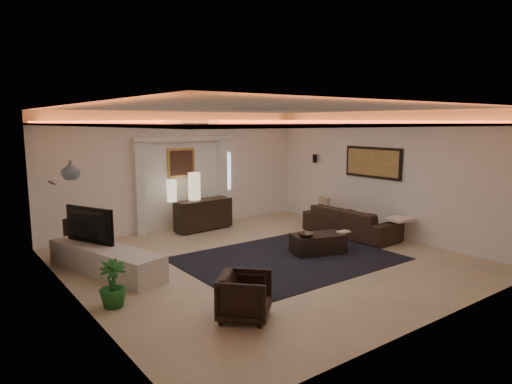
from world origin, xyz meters
TOP-DOWN VIEW (x-y plane):
  - floor at (0.00, 0.00)m, footprint 7.00×7.00m
  - ceiling at (0.00, 0.00)m, footprint 7.00×7.00m
  - wall_back at (0.00, 3.50)m, footprint 7.00×0.00m
  - wall_front at (0.00, -3.50)m, footprint 7.00×0.00m
  - wall_left at (-3.50, 0.00)m, footprint 0.00×7.00m
  - wall_right at (3.50, 0.00)m, footprint 0.00×7.00m
  - cove_soffit at (0.00, 0.00)m, footprint 7.00×7.00m
  - daylight_slit at (1.35, 3.48)m, footprint 0.25×0.03m
  - area_rug at (0.40, -0.20)m, footprint 4.00×3.00m
  - pilaster_left at (-1.15, 3.40)m, footprint 0.22×0.20m
  - pilaster_right at (1.15, 3.40)m, footprint 0.22×0.20m
  - alcove_header at (0.00, 3.40)m, footprint 2.52×0.20m
  - painting_frame at (0.00, 3.47)m, footprint 0.74×0.04m
  - painting_canvas at (0.00, 3.44)m, footprint 0.62×0.02m
  - art_panel_frame at (3.47, 0.30)m, footprint 0.04×1.64m
  - art_panel_gold at (3.44, 0.30)m, footprint 0.02×1.50m
  - wall_sconce at (3.38, 2.20)m, footprint 0.12×0.12m
  - wall_niche at (-3.44, 1.40)m, footprint 0.10×0.55m
  - console at (0.28, 2.90)m, footprint 1.49×0.56m
  - lamp_left at (-0.45, 3.13)m, footprint 0.29×0.29m
  - lamp_right at (0.12, 3.04)m, footprint 0.39×0.39m
  - media_ledge at (-2.74, 1.13)m, footprint 1.36×2.65m
  - tv at (-2.96, 1.56)m, footprint 1.12×0.61m
  - figurine at (-3.07, 2.42)m, footprint 0.16×0.16m
  - ginger_jar at (-3.15, 1.49)m, footprint 0.42×0.42m
  - plant at (-3.15, -0.44)m, footprint 0.44×0.44m
  - sofa at (2.78, 0.33)m, footprint 2.34×1.01m
  - throw_blanket at (3.11, -0.77)m, footprint 0.56×0.46m
  - throw_pillow at (3.15, 1.57)m, footprint 0.14×0.35m
  - coffee_table at (1.14, -0.26)m, footprint 1.17×0.85m
  - bowl at (0.82, -0.26)m, footprint 0.36×0.36m
  - magazine at (1.66, -0.47)m, footprint 0.26×0.20m
  - armchair at (-1.84, -1.90)m, footprint 0.96×0.96m

SIDE VIEW (x-z plane):
  - floor at x=0.00m, z-range 0.00..0.00m
  - area_rug at x=0.40m, z-range 0.00..0.01m
  - coffee_table at x=1.14m, z-range 0.01..0.40m
  - media_ledge at x=-2.74m, z-range -0.02..0.47m
  - armchair at x=-1.84m, z-range 0.00..0.63m
  - sofa at x=2.78m, z-range 0.00..0.67m
  - plant at x=-3.15m, z-range 0.00..0.69m
  - console at x=0.28m, z-range 0.04..0.76m
  - magazine at x=1.66m, z-range 0.41..0.44m
  - bowl at x=0.82m, z-range 0.41..0.49m
  - throw_blanket at x=3.11m, z-range 0.52..0.58m
  - throw_pillow at x=3.15m, z-range 0.38..0.72m
  - figurine at x=-3.07m, z-range 0.48..0.80m
  - tv at x=-2.96m, z-range 0.45..1.12m
  - lamp_left at x=-0.45m, z-range 0.83..1.35m
  - lamp_right at x=0.12m, z-range 0.76..1.42m
  - pilaster_left at x=-1.15m, z-range 0.00..2.20m
  - pilaster_right at x=1.15m, z-range 0.00..2.20m
  - daylight_slit at x=1.35m, z-range 0.85..1.85m
  - wall_back at x=0.00m, z-range -2.05..4.95m
  - wall_front at x=0.00m, z-range -2.05..4.95m
  - wall_left at x=-3.50m, z-range -2.05..4.95m
  - wall_right at x=3.50m, z-range -2.05..4.95m
  - painting_frame at x=0.00m, z-range 1.28..2.02m
  - painting_canvas at x=0.00m, z-range 1.34..1.96m
  - wall_niche at x=-3.44m, z-range 1.63..1.67m
  - wall_sconce at x=3.38m, z-range 1.57..1.79m
  - art_panel_gold at x=3.44m, z-range 1.39..2.01m
  - art_panel_frame at x=3.47m, z-range 1.33..2.07m
  - ginger_jar at x=-3.15m, z-range 1.67..2.00m
  - alcove_header at x=0.00m, z-range 2.19..2.31m
  - cove_soffit at x=0.00m, z-range 2.60..2.64m
  - ceiling at x=0.00m, z-range 2.90..2.90m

